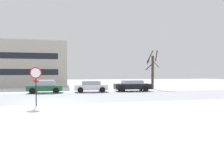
% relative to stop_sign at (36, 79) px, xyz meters
% --- Properties ---
extents(ground_plane, '(120.00, 120.00, 0.00)m').
position_rel_stop_sign_xyz_m(ground_plane, '(0.78, 1.63, -1.83)').
color(ground_plane, white).
extents(road_surface, '(80.00, 8.44, 0.00)m').
position_rel_stop_sign_xyz_m(road_surface, '(0.78, 4.85, -1.83)').
color(road_surface, '#B7BCC4').
rests_on(road_surface, ground).
extents(stop_sign, '(0.76, 0.15, 2.61)m').
position_rel_stop_sign_xyz_m(stop_sign, '(0.00, 0.00, 0.00)').
color(stop_sign, black).
rests_on(stop_sign, ground).
extents(parked_car_green, '(3.90, 2.11, 1.45)m').
position_rel_stop_sign_xyz_m(parked_car_green, '(-0.40, 9.74, -1.10)').
color(parked_car_green, '#1E6038').
rests_on(parked_car_green, ground).
extents(parked_car_white, '(3.94, 2.24, 1.34)m').
position_rel_stop_sign_xyz_m(parked_car_white, '(4.76, 9.73, -1.13)').
color(parked_car_white, white).
rests_on(parked_car_white, ground).
extents(parked_car_black, '(4.50, 2.31, 1.38)m').
position_rel_stop_sign_xyz_m(parked_car_black, '(9.91, 9.88, -1.11)').
color(parked_car_black, black).
rests_on(parked_car_black, ground).
extents(tree_far_right, '(1.87, 1.89, 5.48)m').
position_rel_stop_sign_xyz_m(tree_far_right, '(13.68, 12.38, 0.87)').
color(tree_far_right, '#423326').
rests_on(tree_far_right, ground).
extents(building_far_left, '(13.47, 10.11, 7.34)m').
position_rel_stop_sign_xyz_m(building_far_left, '(-4.73, 23.10, 1.84)').
color(building_far_left, '#B2A899').
rests_on(building_far_left, ground).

